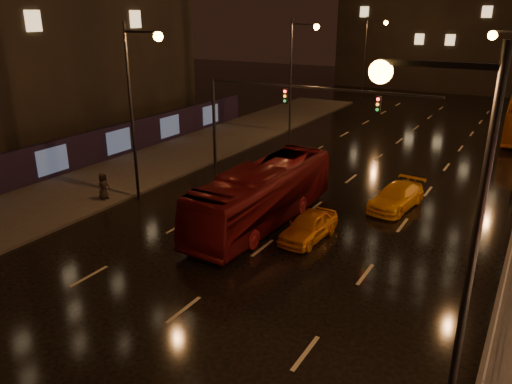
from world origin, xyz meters
TOP-DOWN VIEW (x-y plane):
  - ground at (0.00, 20.00)m, footprint 140.00×140.00m
  - sidewalk_left at (-13.50, 15.00)m, footprint 7.00×70.00m
  - hoarding_left at (-17.20, 12.00)m, footprint 0.30×46.00m
  - traffic_signal at (-5.06, 20.00)m, footprint 15.31×0.32m
  - streetlight_right at (8.92, 2.00)m, footprint 2.64×0.50m
  - bus_red at (-1.50, 12.67)m, footprint 2.78×11.28m
  - taxi_near at (1.43, 12.00)m, footprint 1.84×4.07m
  - taxi_far at (4.00, 18.25)m, footprint 2.50×4.84m
  - pedestrian_c at (-11.03, 10.69)m, footprint 0.57×0.82m

SIDE VIEW (x-z plane):
  - ground at x=0.00m, z-range 0.00..0.00m
  - sidewalk_left at x=-13.50m, z-range 0.00..0.15m
  - taxi_far at x=4.00m, z-range 0.00..1.34m
  - taxi_near at x=1.43m, z-range 0.00..1.35m
  - pedestrian_c at x=-11.03m, z-range 0.15..1.75m
  - hoarding_left at x=-17.20m, z-range 0.00..2.50m
  - bus_red at x=-1.50m, z-range 0.00..3.13m
  - traffic_signal at x=-5.06m, z-range 1.64..7.84m
  - streetlight_right at x=8.92m, z-range 1.43..11.43m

